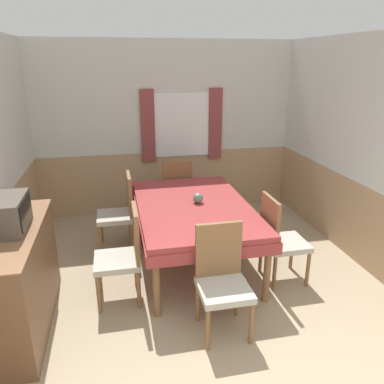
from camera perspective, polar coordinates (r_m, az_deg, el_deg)
wall_back at (r=5.83m, az=-3.76°, el=9.53°), size 4.31×0.10×2.60m
wall_right at (r=4.57m, az=26.20°, el=4.73°), size 0.05×4.78×2.60m
dining_table at (r=4.32m, az=0.21°, el=-3.11°), size 1.29×2.01×0.75m
chair_left_near at (r=3.78m, az=-10.31°, el=-9.10°), size 0.44×0.44×0.98m
chair_head_near at (r=3.36m, az=4.58°, el=-12.78°), size 0.44×0.44×0.98m
chair_head_window at (r=5.45m, az=-2.42°, el=0.32°), size 0.44×0.44×0.98m
chair_right_near at (r=4.13m, az=13.17°, el=-6.73°), size 0.44×0.44×0.98m
chair_left_far at (r=4.81m, az=-10.84°, el=-2.72°), size 0.44×0.44×0.98m
sideboard at (r=3.71m, az=-24.87°, el=-11.93°), size 0.46×1.46×0.95m
tv at (r=3.48m, az=-26.24°, el=-3.02°), size 0.29×0.49×0.29m
vase at (r=4.30m, az=0.92°, el=-0.93°), size 0.12×0.12×0.12m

